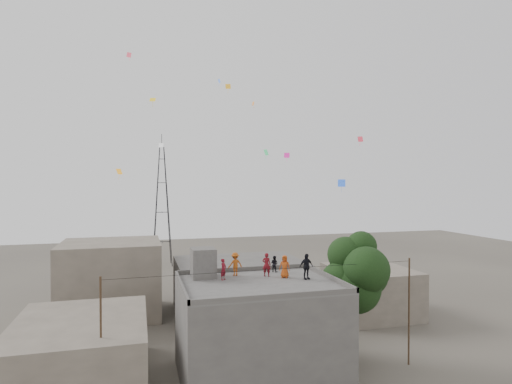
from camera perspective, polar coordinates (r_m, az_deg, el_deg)
ground at (r=30.17m, az=0.34°, el=-23.39°), size 140.00×140.00×0.00m
main_building at (r=29.03m, az=0.34°, el=-17.91°), size 10.00×8.00×6.10m
parapet at (r=28.15m, az=0.34°, el=-11.74°), size 10.00×8.00×0.30m
stair_head_box at (r=29.82m, az=-7.05°, el=-9.35°), size 1.60×1.80×2.00m
neighbor_west at (r=30.51m, az=-22.37°, el=-19.13°), size 8.00×10.00×4.00m
neighbor_north at (r=42.69m, az=-2.23°, el=-12.41°), size 12.00×9.00×5.00m
neighbor_northwest at (r=43.43m, az=-18.77°, el=-10.89°), size 9.00×8.00×7.00m
neighbor_east at (r=43.50m, az=15.03°, el=-12.60°), size 7.00×8.00×4.40m
tree at (r=31.46m, az=13.29°, el=-10.66°), size 4.90×4.60×9.10m
utility_line at (r=27.79m, az=2.11°, el=-17.11°), size 20.12×0.62×7.40m
transmission_tower at (r=66.58m, az=-12.42°, el=-1.82°), size 2.97×2.97×20.01m
person_red_adult at (r=29.96m, az=1.42°, el=-9.66°), size 0.70×0.61×1.62m
person_orange_child at (r=29.60m, az=3.84°, el=-9.88°), size 0.89×0.80×1.53m
person_dark_child at (r=31.49m, az=2.46°, el=-9.54°), size 0.71×0.72×1.17m
person_dark_adult at (r=29.24m, az=6.72°, el=-9.83°), size 1.07×0.60×1.73m
person_orange_adult at (r=30.24m, az=-2.80°, el=-9.57°), size 1.13×0.78×1.60m
person_red_child at (r=29.00m, az=-4.36°, el=-10.24°), size 0.60×0.60×1.41m
kites at (r=36.37m, az=-0.47°, el=7.79°), size 21.05×13.10×10.71m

